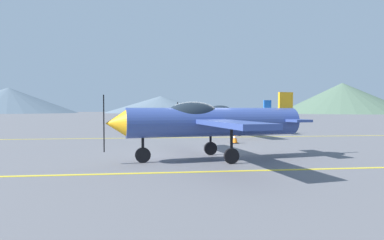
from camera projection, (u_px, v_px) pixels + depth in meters
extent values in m
plane|color=slate|center=(199.00, 154.00, 12.67)|extent=(400.00, 400.00, 0.00)
cube|color=yellow|center=(215.00, 172.00, 9.14)|extent=(80.00, 0.16, 0.01)
cube|color=yellow|center=(183.00, 138.00, 20.04)|extent=(80.00, 0.16, 0.01)
cylinder|color=#33478C|center=(215.00, 122.00, 11.36)|extent=(6.58, 2.13, 1.05)
cone|color=#F2A519|center=(116.00, 123.00, 10.35)|extent=(0.81, 0.99, 0.89)
cube|color=black|center=(104.00, 123.00, 10.24)|extent=(0.06, 0.12, 1.91)
ellipsoid|color=#1E2833|center=(193.00, 114.00, 11.10)|extent=(2.03, 1.17, 0.86)
cube|color=#33478C|center=(206.00, 121.00, 11.25)|extent=(2.45, 8.46, 0.15)
cube|color=#33478C|center=(285.00, 120.00, 12.19)|extent=(1.08, 2.56, 0.10)
cube|color=#F2A519|center=(285.00, 107.00, 12.17)|extent=(0.61, 0.21, 1.15)
cylinder|color=black|center=(143.00, 141.00, 10.63)|extent=(0.10, 0.10, 0.96)
cylinder|color=black|center=(143.00, 155.00, 10.65)|extent=(0.55, 0.20, 0.53)
cylinder|color=black|center=(211.00, 137.00, 12.44)|extent=(0.10, 0.10, 0.96)
cylinder|color=black|center=(211.00, 148.00, 12.46)|extent=(0.55, 0.20, 0.53)
cylinder|color=black|center=(232.00, 142.00, 10.43)|extent=(0.10, 0.10, 0.96)
cylinder|color=black|center=(231.00, 156.00, 10.44)|extent=(0.55, 0.20, 0.53)
cylinder|color=silver|center=(231.00, 116.00, 22.22)|extent=(6.58, 2.13, 1.05)
cone|color=blue|center=(183.00, 116.00, 21.22)|extent=(0.81, 0.99, 0.89)
cube|color=black|center=(178.00, 116.00, 21.11)|extent=(0.06, 0.12, 1.91)
ellipsoid|color=#1E2833|center=(220.00, 111.00, 21.97)|extent=(2.03, 1.17, 0.86)
cube|color=silver|center=(226.00, 115.00, 22.11)|extent=(2.45, 8.46, 0.15)
cube|color=silver|center=(267.00, 115.00, 23.05)|extent=(1.08, 2.56, 0.10)
cube|color=blue|center=(267.00, 108.00, 23.03)|extent=(0.61, 0.21, 1.15)
cylinder|color=black|center=(195.00, 125.00, 21.49)|extent=(0.10, 0.10, 0.96)
cylinder|color=black|center=(195.00, 132.00, 21.51)|extent=(0.55, 0.20, 0.53)
cylinder|color=black|center=(228.00, 124.00, 23.31)|extent=(0.10, 0.10, 0.96)
cylinder|color=black|center=(228.00, 130.00, 23.32)|extent=(0.55, 0.20, 0.53)
cylinder|color=black|center=(239.00, 125.00, 21.29)|extent=(0.10, 0.10, 0.96)
cylinder|color=black|center=(239.00, 132.00, 21.31)|extent=(0.55, 0.20, 0.53)
cube|color=black|center=(235.00, 143.00, 16.69)|extent=(0.36, 0.36, 0.04)
cone|color=orange|center=(235.00, 138.00, 16.68)|extent=(0.29, 0.29, 0.55)
cylinder|color=white|center=(235.00, 137.00, 16.68)|extent=(0.20, 0.20, 0.08)
cone|color=slate|center=(9.00, 100.00, 144.64)|extent=(61.59, 61.59, 11.95)
cone|color=slate|center=(161.00, 104.00, 152.23)|extent=(55.31, 55.31, 8.30)
cone|color=#4C6651|center=(342.00, 98.00, 131.15)|extent=(52.95, 52.95, 13.01)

